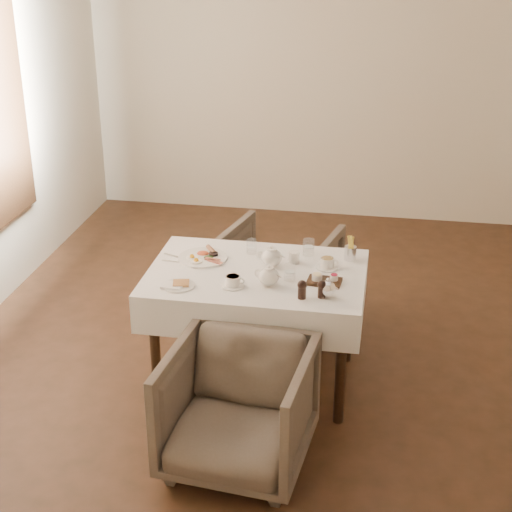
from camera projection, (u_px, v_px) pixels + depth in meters
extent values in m
plane|color=black|center=(295.00, 343.00, 5.35)|extent=(5.00, 5.00, 0.00)
plane|color=beige|center=(335.00, 62.00, 7.00)|extent=(4.50, 0.00, 4.50)
plane|color=beige|center=(204.00, 344.00, 2.51)|extent=(4.50, 0.00, 4.50)
cube|color=black|center=(256.00, 277.00, 4.64)|extent=(1.20, 0.80, 0.04)
cube|color=white|center=(256.00, 289.00, 4.67)|extent=(1.28, 0.88, 0.23)
cylinder|color=black|center=(185.00, 299.00, 5.18)|extent=(0.06, 0.06, 0.70)
cylinder|color=black|center=(349.00, 313.00, 5.01)|extent=(0.06, 0.06, 0.70)
cylinder|color=black|center=(155.00, 352.00, 4.57)|extent=(0.06, 0.06, 0.70)
cylinder|color=black|center=(341.00, 369.00, 4.40)|extent=(0.06, 0.06, 0.70)
imported|color=brown|center=(238.00, 409.00, 4.07)|extent=(0.80, 0.82, 0.68)
imported|color=brown|center=(278.00, 277.00, 5.49)|extent=(0.90, 0.92, 0.70)
cylinder|color=white|center=(203.00, 258.00, 4.79)|extent=(0.30, 0.30, 0.01)
ellipsoid|color=#C14722|center=(203.00, 252.00, 4.83)|extent=(0.08, 0.07, 0.03)
cylinder|color=brown|center=(211.00, 250.00, 4.86)|extent=(0.08, 0.10, 0.03)
cylinder|color=black|center=(213.00, 254.00, 4.81)|extent=(0.06, 0.06, 0.02)
cube|color=maroon|center=(214.00, 260.00, 4.73)|extent=(0.10, 0.07, 0.01)
ellipsoid|color=#264C19|center=(208.00, 257.00, 4.77)|extent=(0.06, 0.05, 0.02)
cylinder|color=white|center=(179.00, 286.00, 4.44)|extent=(0.18, 0.18, 0.01)
cube|color=#905C2F|center=(181.00, 283.00, 4.45)|extent=(0.11, 0.10, 0.01)
cube|color=white|center=(173.00, 286.00, 4.43)|extent=(0.13, 0.10, 0.02)
cylinder|color=white|center=(294.00, 257.00, 4.72)|extent=(0.06, 0.06, 0.07)
cylinder|color=white|center=(233.00, 286.00, 4.44)|extent=(0.13, 0.13, 0.01)
cylinder|color=white|center=(233.00, 281.00, 4.43)|extent=(0.09, 0.09, 0.06)
cylinder|color=olive|center=(233.00, 276.00, 4.42)|extent=(0.07, 0.07, 0.00)
cylinder|color=white|center=(327.00, 267.00, 4.67)|extent=(0.13, 0.13, 0.01)
cylinder|color=white|center=(327.00, 262.00, 4.66)|extent=(0.09, 0.09, 0.06)
cylinder|color=olive|center=(327.00, 258.00, 4.64)|extent=(0.07, 0.07, 0.00)
cylinder|color=silver|center=(252.00, 246.00, 4.85)|extent=(0.08, 0.08, 0.09)
cylinder|color=silver|center=(290.00, 272.00, 4.51)|extent=(0.07, 0.07, 0.09)
cylinder|color=silver|center=(309.00, 247.00, 4.83)|extent=(0.07, 0.07, 0.10)
cube|color=black|center=(324.00, 281.00, 4.48)|extent=(0.20, 0.14, 0.02)
cylinder|color=white|center=(317.00, 277.00, 4.48)|extent=(0.06, 0.06, 0.03)
cylinder|color=maroon|center=(334.00, 277.00, 4.47)|extent=(0.05, 0.05, 0.03)
cylinder|color=silver|center=(350.00, 253.00, 4.76)|extent=(0.07, 0.07, 0.09)
cube|color=silver|center=(177.00, 257.00, 4.81)|extent=(0.19, 0.09, 0.00)
cube|color=silver|center=(176.00, 262.00, 4.74)|extent=(0.19, 0.03, 0.00)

